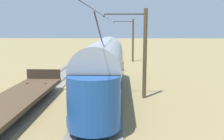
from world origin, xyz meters
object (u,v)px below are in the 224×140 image
Objects in this scene: vintage_streetcar at (104,67)px; switch_stand at (123,65)px; catenary_pole_mid_near at (144,52)px; catenary_pole_foreground at (132,39)px; flatcar_adjacent at (9,103)px.

switch_stand is (-1.44, -11.79, -1.56)m from vintage_streetcar.
vintage_streetcar is 2.61× the size of catenary_pole_mid_near.
catenary_pole_foreground is 5.30× the size of switch_stand.
flatcar_adjacent is at bearing 29.45° from catenary_pole_mid_near.
vintage_streetcar is 13.82× the size of switch_stand.
vintage_streetcar is 21.01m from catenary_pole_foreground.
flatcar_adjacent is at bearing 72.50° from catenary_pole_foreground.
vintage_streetcar reaches higher than flatcar_adjacent.
catenary_pole_foreground is (-8.07, -25.61, 2.59)m from flatcar_adjacent.
flatcar_adjacent is 9.63m from catenary_pole_mid_near.
vintage_streetcar is 3.12m from catenary_pole_mid_near.
catenary_pole_foreground is 9.51m from switch_stand.
vintage_streetcar is 11.98m from switch_stand.
catenary_pole_mid_near is at bearing 96.80° from switch_stand.
switch_stand is at bearing -96.95° from vintage_streetcar.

